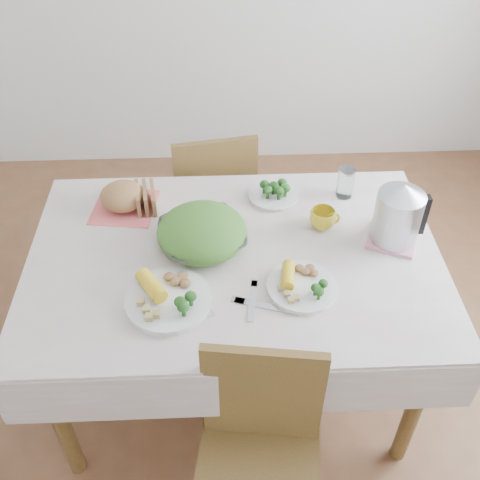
{
  "coord_description": "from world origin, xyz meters",
  "views": [
    {
      "loc": [
        -0.04,
        -1.47,
        2.17
      ],
      "look_at": [
        0.02,
        0.02,
        0.82
      ],
      "focal_mm": 42.0,
      "sensor_mm": 36.0,
      "label": 1
    }
  ],
  "objects_px": {
    "dinner_plate_right": "(302,287)",
    "yellow_mug": "(323,219)",
    "electric_kettle": "(398,215)",
    "salad_bowl": "(202,238)",
    "dinner_plate_left": "(169,301)",
    "chair_near": "(257,479)",
    "dining_table": "(235,324)",
    "chair_far": "(211,193)"
  },
  "relations": [
    {
      "from": "dinner_plate_right",
      "to": "yellow_mug",
      "type": "distance_m",
      "value": 0.35
    },
    {
      "from": "electric_kettle",
      "to": "salad_bowl",
      "type": "bearing_deg",
      "value": 165.4
    },
    {
      "from": "dinner_plate_left",
      "to": "dinner_plate_right",
      "type": "height_order",
      "value": "dinner_plate_left"
    },
    {
      "from": "chair_near",
      "to": "salad_bowl",
      "type": "distance_m",
      "value": 0.83
    },
    {
      "from": "electric_kettle",
      "to": "chair_near",
      "type": "bearing_deg",
      "value": -140.8
    },
    {
      "from": "dining_table",
      "to": "dinner_plate_left",
      "type": "height_order",
      "value": "dinner_plate_left"
    },
    {
      "from": "yellow_mug",
      "to": "salad_bowl",
      "type": "bearing_deg",
      "value": -169.11
    },
    {
      "from": "dinner_plate_right",
      "to": "salad_bowl",
      "type": "bearing_deg",
      "value": 145.0
    },
    {
      "from": "yellow_mug",
      "to": "dining_table",
      "type": "bearing_deg",
      "value": -156.29
    },
    {
      "from": "salad_bowl",
      "to": "electric_kettle",
      "type": "distance_m",
      "value": 0.71
    },
    {
      "from": "dining_table",
      "to": "electric_kettle",
      "type": "xyz_separation_m",
      "value": [
        0.59,
        0.06,
        0.51
      ]
    },
    {
      "from": "chair_near",
      "to": "dinner_plate_left",
      "type": "distance_m",
      "value": 0.62
    },
    {
      "from": "chair_near",
      "to": "dinner_plate_left",
      "type": "height_order",
      "value": "chair_near"
    },
    {
      "from": "dinner_plate_right",
      "to": "yellow_mug",
      "type": "bearing_deg",
      "value": 70.07
    },
    {
      "from": "dining_table",
      "to": "electric_kettle",
      "type": "bearing_deg",
      "value": 5.98
    },
    {
      "from": "dining_table",
      "to": "dinner_plate_right",
      "type": "distance_m",
      "value": 0.49
    },
    {
      "from": "chair_far",
      "to": "dinner_plate_right",
      "type": "distance_m",
      "value": 1.04
    },
    {
      "from": "chair_far",
      "to": "yellow_mug",
      "type": "height_order",
      "value": "chair_far"
    },
    {
      "from": "salad_bowl",
      "to": "dinner_plate_right",
      "type": "relative_size",
      "value": 1.27
    },
    {
      "from": "chair_near",
      "to": "electric_kettle",
      "type": "distance_m",
      "value": 1.02
    },
    {
      "from": "chair_near",
      "to": "chair_far",
      "type": "relative_size",
      "value": 1.0
    },
    {
      "from": "salad_bowl",
      "to": "yellow_mug",
      "type": "xyz_separation_m",
      "value": [
        0.46,
        0.09,
        0.0
      ]
    },
    {
      "from": "chair_far",
      "to": "dinner_plate_left",
      "type": "xyz_separation_m",
      "value": [
        -0.13,
        -0.99,
        0.31
      ]
    },
    {
      "from": "chair_far",
      "to": "salad_bowl",
      "type": "relative_size",
      "value": 2.83
    },
    {
      "from": "dining_table",
      "to": "dinner_plate_right",
      "type": "height_order",
      "value": "dinner_plate_right"
    },
    {
      "from": "dinner_plate_right",
      "to": "yellow_mug",
      "type": "relative_size",
      "value": 2.46
    },
    {
      "from": "dinner_plate_right",
      "to": "dinner_plate_left",
      "type": "bearing_deg",
      "value": -174.55
    },
    {
      "from": "chair_near",
      "to": "chair_far",
      "type": "bearing_deg",
      "value": 103.07
    },
    {
      "from": "chair_near",
      "to": "salad_bowl",
      "type": "relative_size",
      "value": 2.82
    },
    {
      "from": "dinner_plate_left",
      "to": "yellow_mug",
      "type": "bearing_deg",
      "value": 32.92
    },
    {
      "from": "dining_table",
      "to": "electric_kettle",
      "type": "height_order",
      "value": "electric_kettle"
    },
    {
      "from": "dining_table",
      "to": "chair_far",
      "type": "height_order",
      "value": "chair_far"
    },
    {
      "from": "salad_bowl",
      "to": "electric_kettle",
      "type": "relative_size",
      "value": 1.29
    },
    {
      "from": "chair_far",
      "to": "yellow_mug",
      "type": "xyz_separation_m",
      "value": [
        0.43,
        -0.62,
        0.34
      ]
    },
    {
      "from": "dining_table",
      "to": "yellow_mug",
      "type": "relative_size",
      "value": 14.16
    },
    {
      "from": "chair_far",
      "to": "chair_near",
      "type": "bearing_deg",
      "value": 85.84
    },
    {
      "from": "chair_far",
      "to": "electric_kettle",
      "type": "relative_size",
      "value": 3.66
    },
    {
      "from": "dining_table",
      "to": "chair_near",
      "type": "height_order",
      "value": "chair_near"
    },
    {
      "from": "chair_far",
      "to": "electric_kettle",
      "type": "height_order",
      "value": "electric_kettle"
    },
    {
      "from": "chair_near",
      "to": "salad_bowl",
      "type": "height_order",
      "value": "chair_near"
    },
    {
      "from": "chair_far",
      "to": "salad_bowl",
      "type": "height_order",
      "value": "chair_far"
    },
    {
      "from": "chair_far",
      "to": "dinner_plate_left",
      "type": "distance_m",
      "value": 1.04
    }
  ]
}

